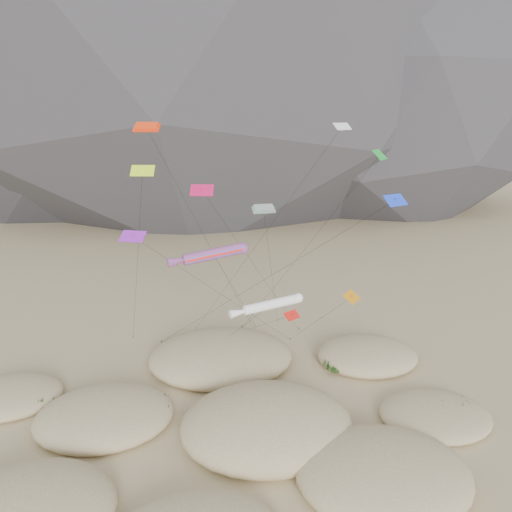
{
  "coord_description": "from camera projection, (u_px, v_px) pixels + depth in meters",
  "views": [
    {
      "loc": [
        -5.43,
        -34.9,
        27.15
      ],
      "look_at": [
        2.01,
        12.0,
        13.44
      ],
      "focal_mm": 35.0,
      "sensor_mm": 36.0,
      "label": 1
    }
  ],
  "objects": [
    {
      "name": "dune_grass",
      "position": [
        247.0,
        422.0,
        44.0
      ],
      "size": [
        43.44,
        28.32,
        1.56
      ],
      "color": "black",
      "rests_on": "ground"
    },
    {
      "name": "multi_parafoil",
      "position": [
        264.0,
        211.0,
        46.6
      ],
      "size": [
        5.76,
        15.56,
        18.95
      ],
      "color": "red",
      "rests_on": "ground"
    },
    {
      "name": "kite_stakes",
      "position": [
        236.0,
        332.0,
        63.8
      ],
      "size": [
        25.15,
        5.89,
        0.3
      ],
      "color": "#3F2D1E",
      "rests_on": "ground"
    },
    {
      "name": "orange_parafoil",
      "position": [
        149.0,
        131.0,
        46.17
      ],
      "size": [
        13.0,
        10.58,
        26.31
      ],
      "color": "red",
      "rests_on": "ground"
    },
    {
      "name": "white_tube_kite",
      "position": [
        269.0,
        305.0,
        44.62
      ],
      "size": [
        7.04,
        16.01,
        11.25
      ],
      "color": "white",
      "rests_on": "ground"
    },
    {
      "name": "delta_kites",
      "position": [
        272.0,
        219.0,
        47.94
      ],
      "size": [
        27.45,
        19.57,
        26.12
      ],
      "color": "blue",
      "rests_on": "ground"
    },
    {
      "name": "ground",
      "position": [
        255.0,
        452.0,
        41.46
      ],
      "size": [
        500.0,
        500.0,
        0.0
      ],
      "primitive_type": "plane",
      "color": "#CCB789",
      "rests_on": "ground"
    },
    {
      "name": "dunes",
      "position": [
        231.0,
        418.0,
        44.65
      ],
      "size": [
        49.76,
        37.11,
        4.55
      ],
      "color": "#CCB789",
      "rests_on": "ground"
    },
    {
      "name": "rainbow_tube_kite",
      "position": [
        211.0,
        255.0,
        48.86
      ],
      "size": [
        10.83,
        13.94,
        14.66
      ],
      "color": "#FD231A",
      "rests_on": "ground"
    }
  ]
}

